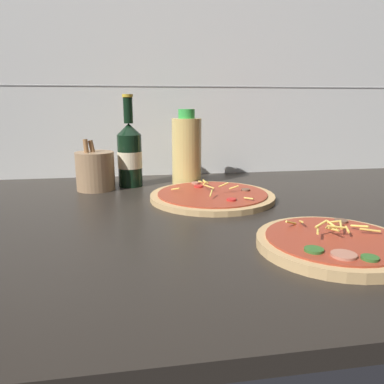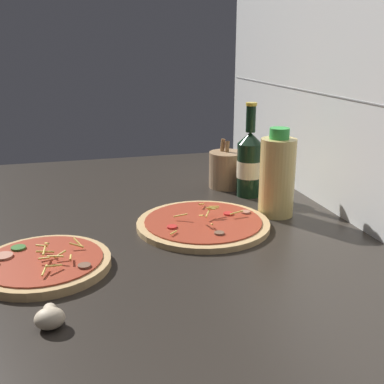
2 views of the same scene
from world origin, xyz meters
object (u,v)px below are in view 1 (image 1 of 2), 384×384
at_px(pizza_near, 334,243).
at_px(oil_bottle, 187,150).
at_px(pizza_far, 212,196).
at_px(beer_bottle, 130,154).
at_px(utensil_crock, 95,171).

relative_size(pizza_near, oil_bottle, 1.16).
bearing_deg(pizza_far, pizza_near, -70.21).
bearing_deg(beer_bottle, utensil_crock, -161.29).
distance_m(pizza_far, oil_bottle, 0.21).
height_order(pizza_far, utensil_crock, utensil_crock).
bearing_deg(pizza_far, oil_bottle, 99.89).
distance_m(pizza_near, beer_bottle, 0.62).
xyz_separation_m(pizza_far, beer_bottle, (-0.19, 0.18, 0.08)).
xyz_separation_m(pizza_near, utensil_crock, (-0.41, 0.49, 0.04)).
xyz_separation_m(oil_bottle, utensil_crock, (-0.25, -0.04, -0.04)).
distance_m(pizza_near, oil_bottle, 0.56).
xyz_separation_m(pizza_near, oil_bottle, (-0.16, 0.53, 0.09)).
relative_size(pizza_far, utensil_crock, 2.20).
relative_size(pizza_near, pizza_far, 0.82).
bearing_deg(pizza_near, oil_bottle, 106.34).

